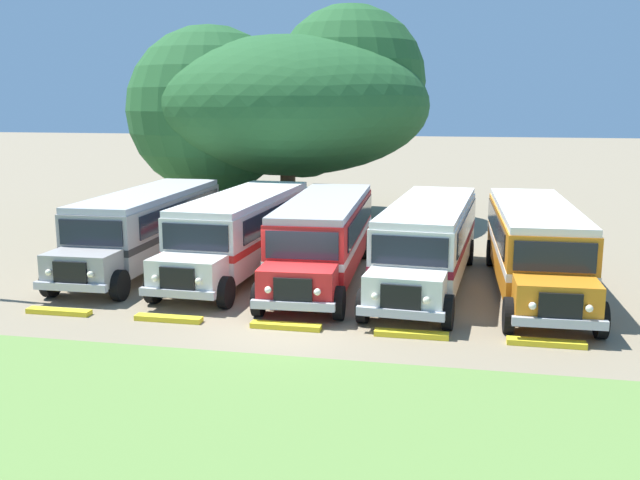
{
  "coord_description": "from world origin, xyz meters",
  "views": [
    {
      "loc": [
        4.71,
        -18.74,
        6.26
      ],
      "look_at": [
        0.0,
        4.42,
        1.6
      ],
      "focal_mm": 39.78,
      "sensor_mm": 36.0,
      "label": 1
    }
  ],
  "objects": [
    {
      "name": "parked_bus_slot_4",
      "position": [
        7.13,
        5.42,
        1.58
      ],
      "size": [
        2.92,
        10.87,
        2.82
      ],
      "rotation": [
        0.0,
        0.0,
        -1.55
      ],
      "color": "orange",
      "rests_on": "ground_plane"
    },
    {
      "name": "broad_shade_tree",
      "position": [
        -4.55,
        17.35,
        6.08
      ],
      "size": [
        15.13,
        13.51,
        11.12
      ],
      "color": "brown",
      "rests_on": "ground_plane"
    },
    {
      "name": "parked_bus_slot_3",
      "position": [
        3.6,
        5.41,
        1.58
      ],
      "size": [
        3.36,
        10.94,
        2.82
      ],
      "rotation": [
        0.0,
        0.0,
        -1.64
      ],
      "color": "silver",
      "rests_on": "ground_plane"
    },
    {
      "name": "parked_bus_slot_0",
      "position": [
        -7.15,
        6.2,
        1.58
      ],
      "size": [
        2.84,
        10.86,
        2.82
      ],
      "rotation": [
        0.0,
        0.0,
        -1.55
      ],
      "color": "#9E9993",
      "rests_on": "ground_plane"
    },
    {
      "name": "curb_wheelstop_0",
      "position": [
        -6.98,
        -0.38,
        0.07
      ],
      "size": [
        2.0,
        0.36,
        0.15
      ],
      "primitive_type": "cube",
      "color": "yellow",
      "rests_on": "ground_plane"
    },
    {
      "name": "parked_bus_slot_2",
      "position": [
        -0.09,
        5.58,
        1.58
      ],
      "size": [
        3.07,
        10.89,
        2.82
      ],
      "rotation": [
        0.0,
        0.0,
        -1.53
      ],
      "color": "red",
      "rests_on": "ground_plane"
    },
    {
      "name": "curb_wheelstop_2",
      "position": [
        0.0,
        -0.38,
        0.07
      ],
      "size": [
        2.0,
        0.36,
        0.15
      ],
      "primitive_type": "cube",
      "color": "yellow",
      "rests_on": "ground_plane"
    },
    {
      "name": "curb_wheelstop_4",
      "position": [
        6.98,
        -0.38,
        0.07
      ],
      "size": [
        2.0,
        0.36,
        0.15
      ],
      "primitive_type": "cube",
      "color": "yellow",
      "rests_on": "ground_plane"
    },
    {
      "name": "ground_plane",
      "position": [
        0.0,
        0.0,
        0.0
      ],
      "size": [
        220.0,
        220.0,
        0.0
      ],
      "primitive_type": "plane",
      "color": "#84755B"
    },
    {
      "name": "curb_wheelstop_1",
      "position": [
        -3.49,
        -0.38,
        0.07
      ],
      "size": [
        2.0,
        0.36,
        0.15
      ],
      "primitive_type": "cube",
      "color": "yellow",
      "rests_on": "ground_plane"
    },
    {
      "name": "parked_bus_slot_1",
      "position": [
        -3.3,
        6.13,
        1.58
      ],
      "size": [
        3.02,
        10.88,
        2.82
      ],
      "rotation": [
        0.0,
        0.0,
        -1.61
      ],
      "color": "silver",
      "rests_on": "ground_plane"
    },
    {
      "name": "curb_wheelstop_3",
      "position": [
        3.49,
        -0.38,
        0.07
      ],
      "size": [
        2.0,
        0.36,
        0.15
      ],
      "primitive_type": "cube",
      "color": "yellow",
      "rests_on": "ground_plane"
    },
    {
      "name": "foreground_grass_strip",
      "position": [
        0.0,
        -6.82,
        0.0
      ],
      "size": [
        80.0,
        8.7,
        0.01
      ],
      "primitive_type": "cube",
      "color": "olive",
      "rests_on": "ground_plane"
    }
  ]
}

